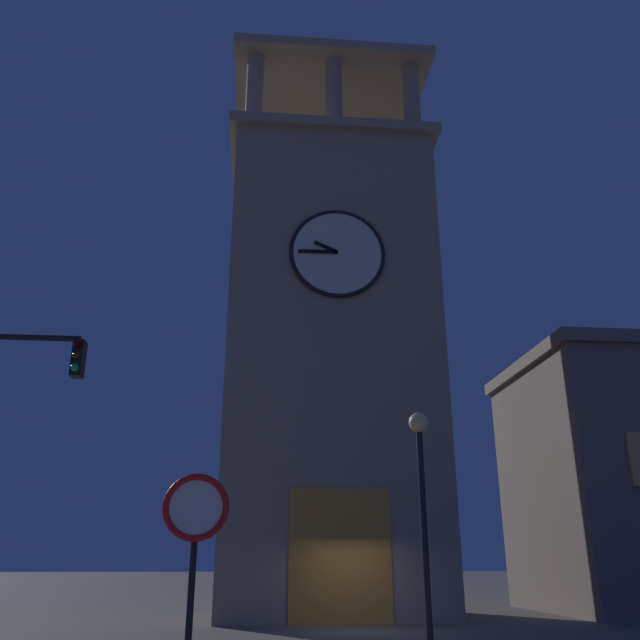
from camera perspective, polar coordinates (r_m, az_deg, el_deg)
ground_plane at (r=19.87m, az=3.43°, el=-25.41°), size 200.00×200.00×0.00m
clocktower at (r=25.96m, az=0.75°, el=-2.97°), size 8.29×7.15×24.77m
street_lamp at (r=14.65m, az=8.81°, el=-13.59°), size 0.44×0.44×4.92m
no_horn_sign at (r=8.12m, az=-10.82°, el=-17.25°), size 0.78×0.14×2.81m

